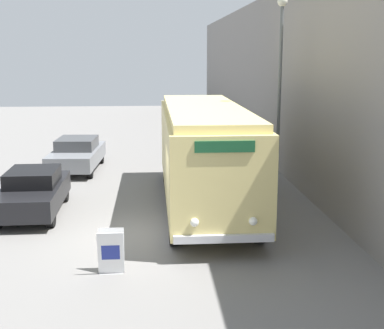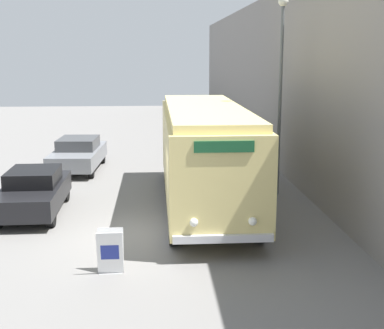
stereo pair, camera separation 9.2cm
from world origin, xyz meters
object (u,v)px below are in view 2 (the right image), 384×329
object	(u,v)px
parked_car_near	(34,191)
parked_car_mid	(78,154)
sign_board	(110,252)
streetlamp	(281,71)
vintage_bus	(204,151)

from	to	relation	value
parked_car_near	parked_car_mid	distance (m)	6.75
sign_board	parked_car_mid	bearing A→B (deg)	101.34
streetlamp	parked_car_near	size ratio (longest dim) A/B	1.65
sign_board	vintage_bus	bearing A→B (deg)	63.68
parked_car_near	parked_car_mid	size ratio (longest dim) A/B	0.92
vintage_bus	streetlamp	bearing A→B (deg)	26.69
vintage_bus	sign_board	bearing A→B (deg)	-116.32
streetlamp	parked_car_mid	distance (m)	10.11
parked_car_near	parked_car_mid	bearing A→B (deg)	84.81
sign_board	parked_car_near	distance (m)	5.89
vintage_bus	sign_board	size ratio (longest dim) A/B	9.63
sign_board	parked_car_near	world-z (taller)	parked_car_near
parked_car_mid	vintage_bus	bearing A→B (deg)	-47.48
vintage_bus	streetlamp	distance (m)	4.14
vintage_bus	parked_car_near	size ratio (longest dim) A/B	2.39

